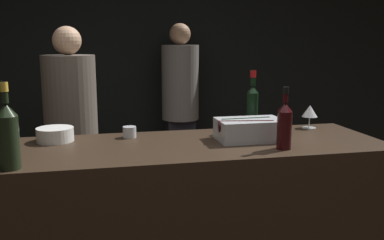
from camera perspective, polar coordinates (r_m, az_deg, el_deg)
wall_back_chalkboard at (r=4.62m, az=-6.50°, el=8.02°), size 6.40×0.06×2.80m
bar_counter at (r=2.44m, az=0.18°, el=-15.36°), size 2.04×0.70×1.06m
ice_bin_with_bottles at (r=2.35m, az=7.60°, el=-1.16°), size 0.36×0.23×0.12m
bowl_white at (r=2.42m, az=-17.79°, el=-1.80°), size 0.20×0.20×0.07m
wine_glass at (r=2.74m, az=15.43°, el=1.07°), size 0.10×0.10×0.14m
candle_votive at (r=2.42m, az=-8.33°, el=-1.59°), size 0.08×0.08×0.06m
champagne_bottle at (r=1.95m, az=-23.34°, el=-1.79°), size 0.09×0.09×0.37m
red_wine_bottle_black_foil at (r=2.17m, az=12.23°, el=-0.54°), size 0.07×0.07×0.31m
red_wine_bottle_burgundy at (r=2.59m, az=8.04°, el=1.95°), size 0.07×0.07×0.36m
person_in_hoodie at (r=4.32m, az=-1.57°, el=2.38°), size 0.37×0.37×1.77m
person_blond_tee at (r=3.37m, az=-15.77°, el=-1.09°), size 0.39×0.39×1.70m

